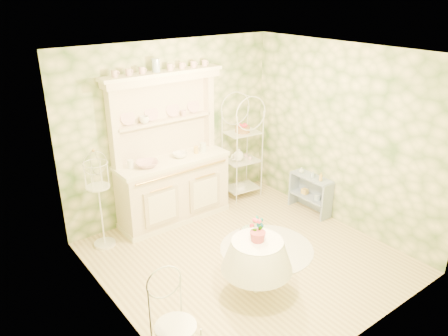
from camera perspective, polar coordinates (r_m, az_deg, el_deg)
floor at (r=6.03m, az=2.94°, el=-11.62°), size 3.60×3.60×0.00m
ceiling at (r=5.03m, az=3.56°, el=14.70°), size 3.60×3.60×0.00m
wall_left at (r=4.53m, az=-14.50°, el=-4.93°), size 3.60×3.60×0.00m
wall_right at (r=6.63m, az=15.21°, el=3.90°), size 3.60×3.60×0.00m
wall_back at (r=6.77m, az=-6.69°, el=4.95°), size 3.60×3.60×0.00m
wall_front at (r=4.32m, az=18.94°, el=-6.94°), size 3.60×3.60×0.00m
kitchen_dresser at (r=6.51m, az=-6.85°, el=2.31°), size 1.87×0.61×2.29m
bakers_rack at (r=7.36m, az=2.40°, el=2.29°), size 0.56×0.42×1.67m
side_shelf at (r=7.17m, az=11.20°, el=-3.51°), size 0.30×0.68×0.57m
round_table at (r=5.28m, az=4.26°, el=-13.28°), size 0.63×0.63×0.60m
cafe_chair at (r=4.35m, az=-6.35°, el=-19.65°), size 0.49×0.49×0.95m
birdcage_stand at (r=6.16m, az=-15.98°, el=-3.82°), size 0.35×0.35×1.48m
floor_basket at (r=6.32m, az=3.59°, el=-8.85°), size 0.36×0.36×0.19m
lace_rug at (r=6.23m, az=5.59°, el=-10.41°), size 1.67×1.67×0.01m
bowl_floral at (r=6.33m, az=-9.99°, el=0.25°), size 0.42×0.42×0.08m
bowl_white at (r=6.61m, az=-5.77°, el=1.48°), size 0.29×0.29×0.07m
cup_left at (r=6.35m, az=-10.36°, el=5.99°), size 0.17×0.17×0.11m
cup_right at (r=6.66m, az=-5.31°, el=7.04°), size 0.09×0.09×0.09m
potted_geranium at (r=5.01m, az=4.52°, el=-7.92°), size 0.15×0.11×0.29m
bottle_amber at (r=6.87m, az=12.53°, el=-1.15°), size 0.06×0.06×0.15m
bottle_blue at (r=6.99m, az=11.52°, el=-0.90°), size 0.06×0.06×0.11m
bottle_glass at (r=7.11m, az=10.06°, el=-0.42°), size 0.10×0.10×0.10m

